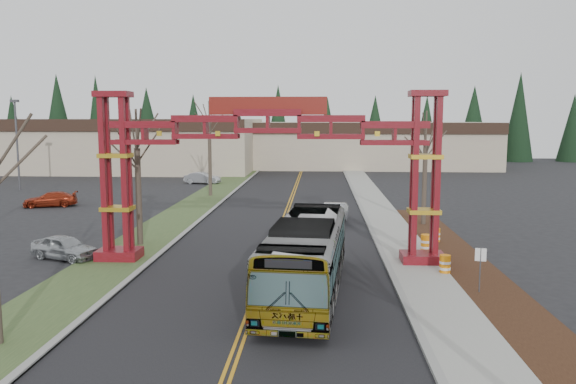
# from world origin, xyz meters

# --- Properties ---
(road) EXTENTS (12.00, 110.00, 0.02)m
(road) POSITION_xyz_m (0.00, 25.00, 0.01)
(road) COLOR black
(road) RESTS_ON ground
(lane_line_left) EXTENTS (0.12, 100.00, 0.01)m
(lane_line_left) POSITION_xyz_m (-0.12, 25.00, 0.03)
(lane_line_left) COLOR #C58617
(lane_line_left) RESTS_ON road
(lane_line_right) EXTENTS (0.12, 100.00, 0.01)m
(lane_line_right) POSITION_xyz_m (0.12, 25.00, 0.03)
(lane_line_right) COLOR #C58617
(lane_line_right) RESTS_ON road
(curb_right) EXTENTS (0.30, 110.00, 0.15)m
(curb_right) POSITION_xyz_m (6.15, 25.00, 0.07)
(curb_right) COLOR gray
(curb_right) RESTS_ON ground
(sidewalk_right) EXTENTS (2.60, 110.00, 0.14)m
(sidewalk_right) POSITION_xyz_m (7.60, 25.00, 0.08)
(sidewalk_right) COLOR gray
(sidewalk_right) RESTS_ON ground
(landscape_strip) EXTENTS (2.60, 50.00, 0.12)m
(landscape_strip) POSITION_xyz_m (10.20, 10.00, 0.06)
(landscape_strip) COLOR black
(landscape_strip) RESTS_ON ground
(grass_median) EXTENTS (4.00, 110.00, 0.08)m
(grass_median) POSITION_xyz_m (-8.00, 25.00, 0.04)
(grass_median) COLOR #324B25
(grass_median) RESTS_ON ground
(curb_left) EXTENTS (0.30, 110.00, 0.15)m
(curb_left) POSITION_xyz_m (-6.15, 25.00, 0.07)
(curb_left) COLOR gray
(curb_left) RESTS_ON ground
(gateway_arch) EXTENTS (18.20, 1.60, 8.90)m
(gateway_arch) POSITION_xyz_m (0.00, 18.00, 5.98)
(gateway_arch) COLOR #5B0C0D
(gateway_arch) RESTS_ON ground
(retail_building_west) EXTENTS (46.00, 22.30, 7.50)m
(retail_building_west) POSITION_xyz_m (-30.00, 71.96, 3.76)
(retail_building_west) COLOR #B8AC8D
(retail_building_west) RESTS_ON ground
(retail_building_east) EXTENTS (38.00, 20.30, 7.00)m
(retail_building_east) POSITION_xyz_m (10.00, 79.95, 3.51)
(retail_building_east) COLOR #B8AC8D
(retail_building_east) RESTS_ON ground
(conifer_treeline) EXTENTS (116.10, 5.60, 13.00)m
(conifer_treeline) POSITION_xyz_m (0.25, 92.00, 6.49)
(conifer_treeline) COLOR black
(conifer_treeline) RESTS_ON ground
(transit_bus) EXTENTS (3.76, 11.99, 3.28)m
(transit_bus) POSITION_xyz_m (2.12, 12.77, 1.64)
(transit_bus) COLOR #9EA1A5
(transit_bus) RESTS_ON ground
(silver_sedan) EXTENTS (2.28, 4.61, 1.45)m
(silver_sedan) POSITION_xyz_m (3.69, 29.20, 0.73)
(silver_sedan) COLOR #A5A8AD
(silver_sedan) RESTS_ON ground
(parked_car_near_a) EXTENTS (4.13, 2.84, 1.31)m
(parked_car_near_a) POSITION_xyz_m (-11.00, 18.03, 0.65)
(parked_car_near_a) COLOR #9DA1A4
(parked_car_near_a) RESTS_ON ground
(parked_car_mid_a) EXTENTS (4.72, 2.95, 1.28)m
(parked_car_mid_a) POSITION_xyz_m (-20.49, 35.82, 0.64)
(parked_car_mid_a) COLOR maroon
(parked_car_mid_a) RESTS_ON ground
(parked_car_far_a) EXTENTS (4.36, 2.27, 1.37)m
(parked_car_far_a) POSITION_xyz_m (-11.00, 53.62, 0.68)
(parked_car_far_a) COLOR #ABAEB3
(parked_car_far_a) RESTS_ON ground
(bare_tree_median_mid) EXTENTS (3.46, 3.46, 8.07)m
(bare_tree_median_mid) POSITION_xyz_m (-8.00, 21.51, 5.75)
(bare_tree_median_mid) COLOR #382D26
(bare_tree_median_mid) RESTS_ON ground
(bare_tree_median_far) EXTENTS (3.43, 3.43, 9.23)m
(bare_tree_median_far) POSITION_xyz_m (-8.00, 43.14, 6.91)
(bare_tree_median_far) COLOR #382D26
(bare_tree_median_far) RESTS_ON ground
(bare_tree_right_far) EXTENTS (3.25, 3.25, 8.06)m
(bare_tree_right_far) POSITION_xyz_m (10.00, 28.85, 5.87)
(bare_tree_right_far) COLOR #382D26
(bare_tree_right_far) RESTS_ON ground
(light_pole_mid) EXTENTS (0.82, 0.41, 9.50)m
(light_pole_mid) POSITION_xyz_m (-29.15, 46.69, 5.50)
(light_pole_mid) COLOR #3F3F44
(light_pole_mid) RESTS_ON ground
(light_pole_far) EXTENTS (0.75, 0.37, 8.62)m
(light_pole_far) POSITION_xyz_m (-22.57, 60.12, 4.99)
(light_pole_far) COLOR #3F3F44
(light_pole_far) RESTS_ON ground
(street_sign) EXTENTS (0.46, 0.14, 2.03)m
(street_sign) POSITION_xyz_m (9.51, 13.02, 1.46)
(street_sign) COLOR #3F3F44
(street_sign) RESTS_ON ground
(barrel_south) EXTENTS (0.54, 0.54, 1.00)m
(barrel_south) POSITION_xyz_m (8.70, 15.98, 0.50)
(barrel_south) COLOR orange
(barrel_south) RESTS_ON ground
(barrel_mid) EXTENTS (0.59, 0.59, 1.09)m
(barrel_mid) POSITION_xyz_m (8.60, 20.36, 0.55)
(barrel_mid) COLOR orange
(barrel_mid) RESTS_ON ground
(barrel_north) EXTENTS (0.51, 0.51, 0.94)m
(barrel_north) POSITION_xyz_m (9.70, 23.06, 0.47)
(barrel_north) COLOR orange
(barrel_north) RESTS_ON ground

